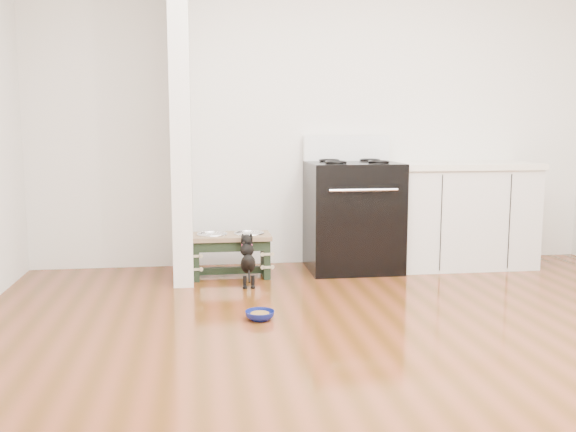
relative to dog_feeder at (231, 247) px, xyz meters
The scene contains 8 objects.
ground 2.18m from the dog_feeder, 68.34° to the right, with size 5.00×5.00×0.00m, color #4D2A0D.
room_shell 2.56m from the dog_feeder, 68.34° to the right, with size 5.00×5.00×5.00m.
partition_wall 1.16m from the dog_feeder, 166.49° to the left, with size 0.15×0.80×2.70m, color silver.
oven_range 1.08m from the dog_feeder, ahead, with size 0.76×0.69×1.14m.
cabinet_run 2.04m from the dog_feeder, ahead, with size 1.24×0.64×0.91m.
dog_feeder is the anchor object (origin of this frame).
puppy 0.32m from the dog_feeder, 68.85° to the right, with size 0.11×0.33×0.39m.
floor_bowl 1.23m from the dog_feeder, 84.21° to the right, with size 0.19×0.19×0.06m.
Camera 1 is at (-1.04, -3.13, 1.22)m, focal length 40.00 mm.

